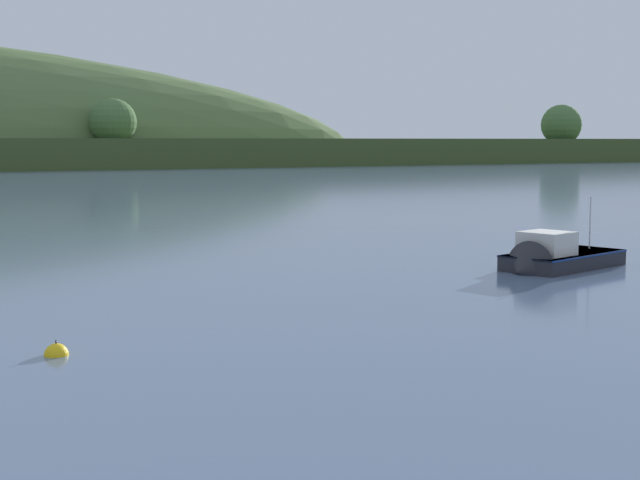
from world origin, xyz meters
name	(u,v)px	position (x,y,z in m)	size (l,w,h in m)	color
fishing_boat_moored	(553,262)	(6.57, 39.76, 0.32)	(6.78, 3.98, 4.01)	#232328
mooring_buoy_foreground	(56,355)	(-15.94, 34.42, 0.00)	(0.63, 0.63, 0.71)	yellow
mooring_buoy_midchannel	(534,242)	(13.57, 48.41, 0.00)	(0.63, 0.63, 0.71)	#E06675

